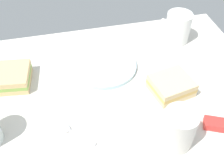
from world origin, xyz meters
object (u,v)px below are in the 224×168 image
at_px(plate_of_food, 104,66).
at_px(sandwich_side, 171,86).
at_px(coffee_mug_black, 178,129).
at_px(paper_napkin, 219,75).
at_px(spoon, 71,131).
at_px(coffee_mug_milky, 178,27).
at_px(sandwich_main, 9,78).

bearing_deg(plate_of_food, sandwich_side, -41.27).
height_order(coffee_mug_black, paper_napkin, coffee_mug_black).
xyz_separation_m(plate_of_food, spoon, (-0.13, -0.22, -0.00)).
xyz_separation_m(coffee_mug_black, spoon, (-0.24, 0.08, -0.05)).
height_order(coffee_mug_milky, paper_napkin, coffee_mug_milky).
relative_size(plate_of_food, coffee_mug_milky, 1.95).
relative_size(coffee_mug_black, spoon, 1.13).
relative_size(coffee_mug_black, coffee_mug_milky, 1.02).
xyz_separation_m(sandwich_main, paper_napkin, (0.61, -0.11, -0.02)).
bearing_deg(spoon, sandwich_main, 125.27).
height_order(coffee_mug_milky, spoon, coffee_mug_milky).
xyz_separation_m(sandwich_side, paper_napkin, (0.17, 0.03, -0.02)).
relative_size(sandwich_side, paper_napkin, 0.83).
relative_size(sandwich_main, spoon, 1.40).
distance_m(coffee_mug_black, sandwich_main, 0.49).
xyz_separation_m(plate_of_food, coffee_mug_milky, (0.27, 0.08, 0.05)).
xyz_separation_m(plate_of_food, paper_napkin, (0.33, -0.11, -0.00)).
bearing_deg(paper_napkin, spoon, -167.43).
bearing_deg(paper_napkin, coffee_mug_milky, 107.03).
relative_size(plate_of_food, sandwich_side, 1.61).
bearing_deg(sandwich_main, plate_of_food, 1.13).
bearing_deg(sandwich_main, spoon, -54.73).
xyz_separation_m(coffee_mug_black, coffee_mug_milky, (0.16, 0.38, -0.00)).
bearing_deg(sandwich_main, coffee_mug_black, -37.14).
bearing_deg(plate_of_food, paper_napkin, -18.98).
bearing_deg(sandwich_side, paper_napkin, 9.58).
bearing_deg(paper_napkin, sandwich_side, -170.42).
xyz_separation_m(coffee_mug_milky, sandwich_main, (-0.55, -0.09, -0.03)).
relative_size(coffee_mug_milky, sandwich_side, 0.83).
bearing_deg(paper_napkin, coffee_mug_black, -139.41).
height_order(plate_of_food, coffee_mug_milky, coffee_mug_milky).
relative_size(sandwich_main, sandwich_side, 1.04).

